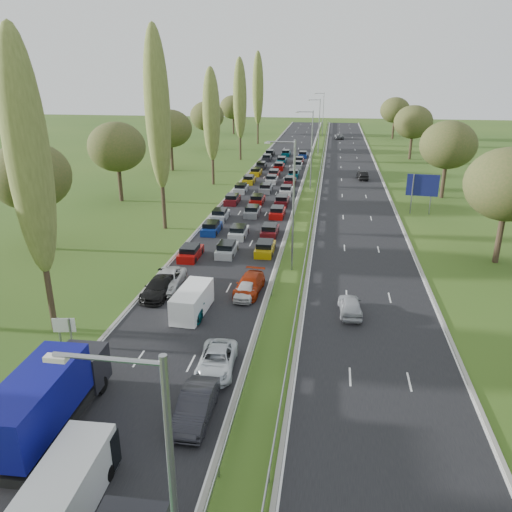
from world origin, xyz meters
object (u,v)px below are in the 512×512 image
at_px(white_van_front, 70,483).
at_px(direction_sign, 422,187).
at_px(white_van_rear, 193,300).
at_px(near_car_3, 159,287).
at_px(blue_lorry, 49,398).
at_px(near_car_2, 167,280).
at_px(info_sign, 64,328).

height_order(white_van_front, direction_sign, direction_sign).
height_order(white_van_front, white_van_rear, white_van_front).
distance_m(near_car_3, blue_lorry, 16.84).
distance_m(near_car_2, blue_lorry, 18.44).
relative_size(blue_lorry, direction_sign, 1.73).
height_order(near_car_3, blue_lorry, blue_lorry).
relative_size(white_van_rear, info_sign, 2.41).
relative_size(near_car_3, blue_lorry, 0.56).
relative_size(near_car_3, white_van_rear, 0.99).
xyz_separation_m(info_sign, direction_sign, (28.80, 38.37, 2.20)).
xyz_separation_m(white_van_rear, info_sign, (-7.13, -6.25, 0.33)).
height_order(white_van_rear, info_sign, info_sign).
bearing_deg(direction_sign, white_van_rear, -124.01).
bearing_deg(info_sign, blue_lorry, -65.92).
xyz_separation_m(near_car_2, white_van_rear, (3.41, -4.14, 0.30)).
relative_size(white_van_front, info_sign, 2.70).
height_order(near_car_2, white_van_front, white_van_front).
relative_size(blue_lorry, white_van_rear, 1.77).
relative_size(near_car_2, blue_lorry, 0.58).
bearing_deg(near_car_2, direction_sign, 45.73).
distance_m(white_van_front, direction_sign, 55.21).
distance_m(near_car_2, white_van_front, 22.88).
bearing_deg(blue_lorry, white_van_front, -53.53).
xyz_separation_m(near_car_3, info_sign, (-3.50, -8.79, 0.63)).
distance_m(blue_lorry, direction_sign, 52.81).
bearing_deg(near_car_3, white_van_front, -79.84).
height_order(near_car_3, info_sign, info_sign).
height_order(near_car_3, direction_sign, direction_sign).
height_order(white_van_front, info_sign, white_van_front).
height_order(info_sign, direction_sign, direction_sign).
bearing_deg(near_car_2, white_van_rear, -52.91).
bearing_deg(white_van_rear, white_van_front, -87.55).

